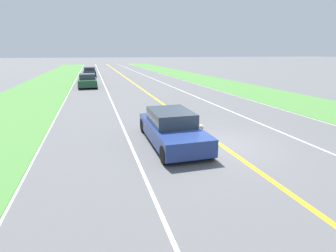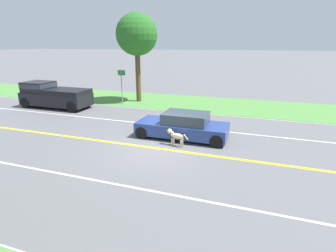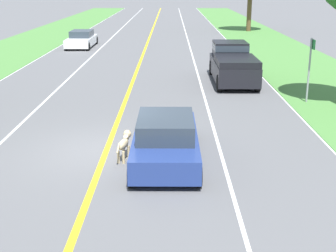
{
  "view_description": "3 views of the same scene",
  "coord_description": "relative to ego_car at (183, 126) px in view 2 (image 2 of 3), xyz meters",
  "views": [
    {
      "loc": [
        4.79,
        9.0,
        3.59
      ],
      "look_at": [
        2.08,
        -0.48,
        0.82
      ],
      "focal_mm": 28.0,
      "sensor_mm": 36.0,
      "label": 1
    },
    {
      "loc": [
        -10.52,
        -4.25,
        4.66
      ],
      "look_at": [
        1.2,
        -0.18,
        0.75
      ],
      "focal_mm": 28.0,
      "sensor_mm": 36.0,
      "label": 2
    },
    {
      "loc": [
        1.98,
        -13.53,
        4.98
      ],
      "look_at": [
        1.91,
        -1.15,
        1.14
      ],
      "focal_mm": 50.0,
      "sensor_mm": 36.0,
      "label": 3
    }
  ],
  "objects": [
    {
      "name": "grass_verge_right",
      "position": [
        8.17,
        0.78,
        -0.61
      ],
      "size": [
        6.0,
        160.0,
        0.03
      ],
      "primitive_type": "cube",
      "color": "#4C843D",
      "rests_on": "ground"
    },
    {
      "name": "dog",
      "position": [
        -1.2,
        0.03,
        -0.12
      ],
      "size": [
        0.41,
        1.21,
        0.81
      ],
      "rotation": [
        0.0,
        0.0,
        -0.21
      ],
      "color": "#D1B784",
      "rests_on": "ground"
    },
    {
      "name": "lane_edge_line_right",
      "position": [
        5.17,
        0.78,
        -0.62
      ],
      "size": [
        0.14,
        160.0,
        0.01
      ],
      "primitive_type": "cube",
      "color": "white",
      "rests_on": "ground"
    },
    {
      "name": "street_sign",
      "position": [
        5.99,
        6.76,
        1.09
      ],
      "size": [
        0.11,
        0.64,
        2.75
      ],
      "color": "gray",
      "rests_on": "ground"
    },
    {
      "name": "lane_dash_oncoming",
      "position": [
        -5.33,
        0.78,
        -0.62
      ],
      "size": [
        0.1,
        160.0,
        0.01
      ],
      "primitive_type": "cube",
      "color": "white",
      "rests_on": "ground"
    },
    {
      "name": "lane_dash_same_dir",
      "position": [
        1.67,
        0.78,
        -0.62
      ],
      "size": [
        0.1,
        160.0,
        0.01
      ],
      "primitive_type": "cube",
      "color": "white",
      "rests_on": "ground"
    },
    {
      "name": "centre_divider_line",
      "position": [
        -1.83,
        0.78,
        -0.62
      ],
      "size": [
        0.18,
        160.0,
        0.01
      ],
      "primitive_type": "cube",
      "color": "yellow",
      "rests_on": "ground"
    },
    {
      "name": "ego_car",
      "position": [
        0.0,
        0.0,
        0.0
      ],
      "size": [
        1.87,
        4.63,
        1.34
      ],
      "color": "navy",
      "rests_on": "ground"
    },
    {
      "name": "pickup_truck",
      "position": [
        3.34,
        11.2,
        0.34
      ],
      "size": [
        2.03,
        5.31,
        1.9
      ],
      "color": "black",
      "rests_on": "ground"
    },
    {
      "name": "roadside_tree_right_near",
      "position": [
        7.41,
        5.98,
        4.68
      ],
      "size": [
        3.29,
        3.29,
        7.01
      ],
      "color": "brown",
      "rests_on": "ground"
    },
    {
      "name": "ground_plane",
      "position": [
        -1.83,
        0.78,
        -0.62
      ],
      "size": [
        400.0,
        400.0,
        0.0
      ],
      "primitive_type": "plane",
      "color": "#5B5B5E"
    }
  ]
}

